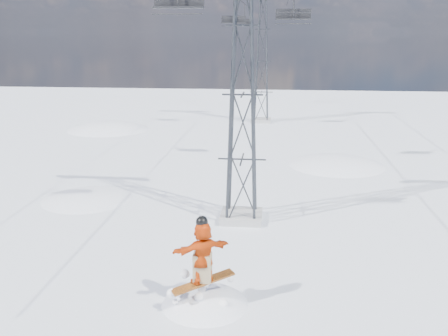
{
  "coord_description": "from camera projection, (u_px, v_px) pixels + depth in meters",
  "views": [
    {
      "loc": [
        2.21,
        -12.58,
        7.98
      ],
      "look_at": [
        0.51,
        3.52,
        3.57
      ],
      "focal_mm": 40.0,
      "sensor_mm": 36.0,
      "label": 1
    }
  ],
  "objects": [
    {
      "name": "ground",
      "position": [
        194.0,
        318.0,
        14.4
      ],
      "size": [
        120.0,
        120.0,
        0.0
      ],
      "primitive_type": "plane",
      "color": "white",
      "rests_on": "ground"
    },
    {
      "name": "snow_terrain",
      "position": [
        179.0,
        272.0,
        37.78
      ],
      "size": [
        39.0,
        37.0,
        22.0
      ],
      "color": "white",
      "rests_on": "ground"
    },
    {
      "name": "lift_tower_near",
      "position": [
        243.0,
        95.0,
        20.55
      ],
      "size": [
        5.2,
        1.8,
        11.43
      ],
      "color": "#999999",
      "rests_on": "ground"
    },
    {
      "name": "lift_tower_far",
      "position": [
        262.0,
        62.0,
        44.54
      ],
      "size": [
        5.2,
        1.8,
        11.43
      ],
      "color": "#999999",
      "rests_on": "ground"
    },
    {
      "name": "lift_chair_near",
      "position": [
        178.0,
        2.0,
        17.86
      ],
      "size": [
        1.83,
        0.53,
        2.27
      ],
      "color": "black",
      "rests_on": "ground"
    },
    {
      "name": "lift_chair_mid",
      "position": [
        293.0,
        15.0,
        27.64
      ],
      "size": [
        1.97,
        0.57,
        2.44
      ],
      "color": "black",
      "rests_on": "ground"
    },
    {
      "name": "lift_chair_far",
      "position": [
        233.0,
        20.0,
        39.75
      ],
      "size": [
        1.94,
        0.56,
        2.4
      ],
      "color": "black",
      "rests_on": "ground"
    },
    {
      "name": "lift_chair_extra",
      "position": [
        244.0,
        22.0,
        52.52
      ],
      "size": [
        1.82,
        0.52,
        2.25
      ],
      "color": "black",
      "rests_on": "ground"
    }
  ]
}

